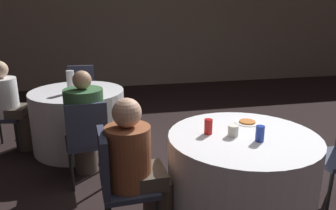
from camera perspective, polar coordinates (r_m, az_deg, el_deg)
The scene contains 15 objects.
ground_plane at distance 3.21m, azimuth 15.09°, elevation -16.29°, with size 16.00×16.00×0.00m, color black.
wall_back at distance 7.47m, azimuth -2.11°, elevation 14.19°, with size 16.00×0.06×2.80m.
table_near at distance 2.82m, azimuth 12.55°, elevation -12.19°, with size 1.20×1.20×0.74m.
table_far at distance 4.24m, azimuth -15.25°, elevation -2.46°, with size 1.13×1.13×0.74m.
chair_near_west at distance 2.48m, azimuth -8.92°, elevation -12.29°, with size 0.42×0.42×0.87m.
chair_far_south at distance 3.27m, azimuth -13.93°, elevation -5.26°, with size 0.45×0.45×0.87m.
chair_far_north at distance 5.14m, azimuth -14.78°, elevation 2.64°, with size 0.41×0.41×0.87m.
person_green_jacket at distance 3.39m, azimuth -14.29°, elevation -3.22°, with size 0.40×0.53×1.15m.
person_white_shirt at distance 4.43m, azimuth -25.86°, elevation -0.03°, with size 0.51×0.38×1.11m.
person_floral_shirt at distance 2.48m, azimuth -5.16°, elevation -11.05°, with size 0.50×0.34×1.11m.
pizza_plate_near at distance 2.95m, azimuth 13.63°, elevation -2.92°, with size 0.21×0.21×0.02m.
soda_can_red at distance 2.63m, azimuth 7.04°, elevation -3.76°, with size 0.07×0.07×0.12m.
soda_can_blue at distance 2.57m, azimuth 15.72°, elevation -4.82°, with size 0.07×0.07×0.12m.
cup_near at distance 2.63m, azimuth 11.28°, elevation -4.40°, with size 0.08×0.08×0.09m.
bottle_far at distance 4.03m, azimuth -16.59°, elevation 3.90°, with size 0.09×0.09×0.26m.
Camera 1 is at (-1.34, -2.36, 1.71)m, focal length 35.00 mm.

